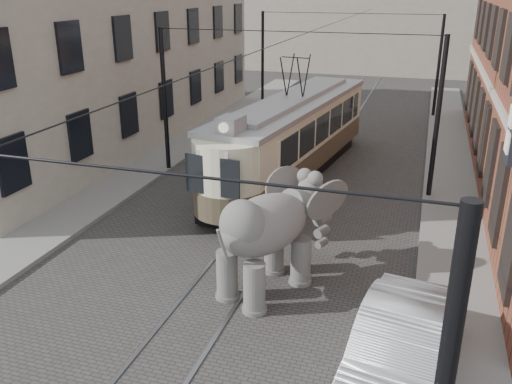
% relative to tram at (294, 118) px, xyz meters
% --- Properties ---
extents(ground, '(120.00, 120.00, 0.00)m').
position_rel_tram_xyz_m(ground, '(0.31, -6.98, -2.47)').
color(ground, '#3C3937').
extents(tram_rails, '(1.54, 80.00, 0.02)m').
position_rel_tram_xyz_m(tram_rails, '(0.31, -6.98, -2.46)').
color(tram_rails, slate).
rests_on(tram_rails, ground).
extents(sidewalk_right, '(2.00, 60.00, 0.15)m').
position_rel_tram_xyz_m(sidewalk_right, '(6.31, -6.98, -2.40)').
color(sidewalk_right, slate).
rests_on(sidewalk_right, ground).
extents(sidewalk_left, '(2.00, 60.00, 0.15)m').
position_rel_tram_xyz_m(sidewalk_left, '(-6.19, -6.98, -2.40)').
color(sidewalk_left, slate).
rests_on(sidewalk_left, ground).
extents(stucco_building, '(7.00, 24.00, 10.00)m').
position_rel_tram_xyz_m(stucco_building, '(-10.69, 3.02, 2.53)').
color(stucco_building, gray).
rests_on(stucco_building, ground).
extents(catenary, '(11.00, 30.20, 6.00)m').
position_rel_tram_xyz_m(catenary, '(0.11, -1.98, 0.53)').
color(catenary, black).
rests_on(catenary, ground).
extents(tram, '(4.19, 12.69, 4.95)m').
position_rel_tram_xyz_m(tram, '(0.00, 0.00, 0.00)').
color(tram, beige).
rests_on(tram, ground).
extents(elephant, '(4.37, 5.44, 2.93)m').
position_rel_tram_xyz_m(elephant, '(1.51, -9.18, -1.01)').
color(elephant, '#5E5C57').
rests_on(elephant, ground).
extents(parked_car, '(2.34, 5.12, 1.63)m').
position_rel_tram_xyz_m(parked_car, '(5.10, -11.94, -1.66)').
color(parked_car, '#A7A6AB').
rests_on(parked_car, ground).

